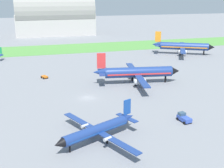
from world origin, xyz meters
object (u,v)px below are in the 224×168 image
Objects in this scene: airplane_parked_jet_far at (183,46)px; baggage_cart_midfield at (44,77)px; airplane_foreground_turboprop at (98,129)px; pushback_tug_near_gate at (184,118)px; airplane_midfield_jet at (137,72)px.

airplane_parked_jet_far reaches higher than baggage_cart_midfield.
pushback_tug_near_gate is at bearing 164.85° from airplane_foreground_turboprop.
airplane_midfield_jet is 31.22m from pushback_tug_near_gate.
airplane_foreground_turboprop is 21.82m from pushback_tug_near_gate.
pushback_tug_near_gate is at bearing 7.22° from baggage_cart_midfield.
airplane_parked_jet_far is 7.28× the size of pushback_tug_near_gate.
airplane_midfield_jet is 7.69× the size of pushback_tug_near_gate.
airplane_midfield_jet is 32.68m from baggage_cart_midfield.
airplane_midfield_jet is 10.17× the size of baggage_cart_midfield.
airplane_parked_jet_far is at bearing -153.84° from airplane_foreground_turboprop.
baggage_cart_midfield is (-29.14, 14.45, -3.20)m from airplane_midfield_jet.
pushback_tug_near_gate reaches higher than baggage_cart_midfield.
airplane_foreground_turboprop is 7.50× the size of baggage_cart_midfield.
airplane_parked_jet_far is 0.95× the size of airplane_midfield_jet.
airplane_midfield_jet reaches higher than baggage_cart_midfield.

